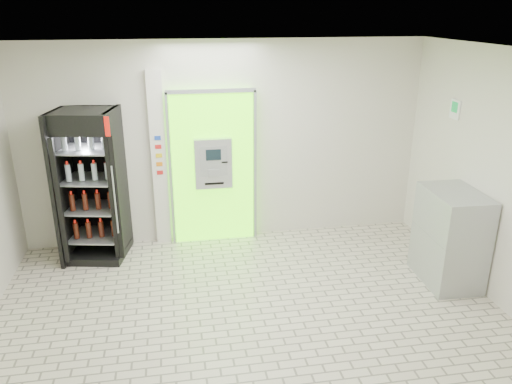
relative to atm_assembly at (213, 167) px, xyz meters
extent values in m
plane|color=#C0B49F|center=(0.20, -2.41, -1.17)|extent=(6.00, 6.00, 0.00)
plane|color=beige|center=(0.20, 0.09, 0.33)|extent=(6.00, 0.00, 6.00)
plane|color=beige|center=(0.20, -4.91, 0.33)|extent=(6.00, 0.00, 6.00)
plane|color=white|center=(0.20, -2.41, 1.83)|extent=(6.00, 6.00, 0.00)
cube|color=#5FFF0E|center=(0.00, 0.02, -0.02)|extent=(1.20, 0.12, 2.30)
cube|color=gray|center=(0.00, -0.05, 1.13)|extent=(1.28, 0.04, 0.06)
cube|color=gray|center=(-0.63, -0.05, -0.02)|extent=(0.04, 0.04, 2.30)
cube|color=gray|center=(0.63, -0.05, -0.02)|extent=(0.04, 0.04, 2.30)
cube|color=black|center=(0.10, -0.04, -0.67)|extent=(0.62, 0.01, 0.67)
cube|color=black|center=(-0.34, -0.04, 0.81)|extent=(0.22, 0.01, 0.18)
cube|color=#A0A2A7|center=(0.00, -0.09, 0.08)|extent=(0.55, 0.12, 0.75)
cube|color=black|center=(0.00, -0.16, 0.23)|extent=(0.22, 0.01, 0.16)
cube|color=gray|center=(0.00, -0.16, -0.05)|extent=(0.16, 0.01, 0.12)
cube|color=black|center=(0.16, -0.16, 0.11)|extent=(0.09, 0.01, 0.02)
cube|color=black|center=(0.00, -0.16, -0.21)|extent=(0.28, 0.01, 0.03)
cube|color=silver|center=(-0.78, 0.04, 0.13)|extent=(0.22, 0.10, 2.60)
cube|color=#193FB2|center=(-0.78, -0.02, 0.48)|extent=(0.09, 0.01, 0.06)
cube|color=red|center=(-0.78, -0.02, 0.35)|extent=(0.09, 0.01, 0.06)
cube|color=yellow|center=(-0.78, -0.02, 0.22)|extent=(0.09, 0.01, 0.06)
cube|color=orange|center=(-0.78, -0.02, 0.09)|extent=(0.09, 0.01, 0.06)
cube|color=red|center=(-0.78, -0.02, -0.04)|extent=(0.09, 0.01, 0.06)
cube|color=black|center=(-1.73, -0.29, -0.10)|extent=(0.93, 0.87, 2.14)
cube|color=black|center=(-1.73, 0.05, -0.10)|extent=(0.80, 0.21, 2.14)
cube|color=#AD1109|center=(-1.73, -0.65, 0.83)|extent=(0.77, 0.16, 0.26)
cube|color=white|center=(-1.73, -0.65, 0.83)|extent=(0.44, 0.09, 0.07)
cube|color=black|center=(-1.73, -0.29, -1.12)|extent=(0.93, 0.87, 0.11)
cylinder|color=gray|center=(-1.38, -0.67, -0.19)|extent=(0.03, 0.03, 0.96)
cube|color=gray|center=(-1.73, -0.29, -0.85)|extent=(0.78, 0.74, 0.02)
cube|color=gray|center=(-1.73, -0.29, -0.42)|extent=(0.78, 0.74, 0.02)
cube|color=gray|center=(-1.73, -0.29, 0.00)|extent=(0.78, 0.74, 0.02)
cube|color=gray|center=(-1.73, -0.29, 0.43)|extent=(0.78, 0.74, 0.02)
cube|color=#A0A2A7|center=(2.88, -1.80, -0.55)|extent=(0.65, 0.95, 1.24)
cube|color=gray|center=(2.57, -1.80, -0.49)|extent=(0.03, 0.91, 0.01)
cube|color=white|center=(3.19, -1.01, 0.95)|extent=(0.02, 0.22, 0.26)
cube|color=#0D9840|center=(3.18, -1.01, 0.98)|extent=(0.00, 0.14, 0.14)
camera|label=1|loc=(-0.58, -7.11, 2.23)|focal=35.00mm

